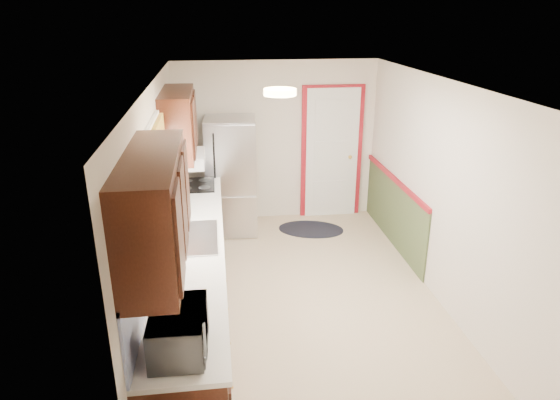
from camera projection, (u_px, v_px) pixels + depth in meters
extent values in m
cube|color=tan|center=(304.00, 301.00, 5.61)|extent=(3.20, 5.20, 0.12)
cube|color=white|center=(308.00, 84.00, 4.75)|extent=(3.20, 5.20, 0.12)
cube|color=beige|center=(276.00, 142.00, 7.50)|extent=(3.20, 0.10, 2.40)
cube|color=beige|center=(384.00, 356.00, 2.87)|extent=(3.20, 0.10, 2.40)
cube|color=beige|center=(159.00, 208.00, 5.00)|extent=(0.10, 5.20, 2.40)
cube|color=beige|center=(443.00, 195.00, 5.37)|extent=(0.10, 5.20, 2.40)
cube|color=#32140B|center=(193.00, 287.00, 5.03)|extent=(0.60, 4.00, 0.90)
cube|color=white|center=(191.00, 245.00, 4.86)|extent=(0.63, 4.00, 0.04)
cube|color=#5A7ADB|center=(157.00, 218.00, 4.72)|extent=(0.02, 4.00, 0.55)
cube|color=#32140B|center=(155.00, 209.00, 3.32)|extent=(0.35, 1.40, 0.75)
cube|color=#32140B|center=(178.00, 123.00, 5.82)|extent=(0.35, 1.20, 0.75)
cube|color=white|center=(155.00, 174.00, 4.67)|extent=(0.02, 1.00, 0.90)
cube|color=#C26124|center=(156.00, 138.00, 4.55)|extent=(0.05, 1.12, 0.24)
cube|color=#B7B7BC|center=(191.00, 238.00, 4.94)|extent=(0.52, 0.82, 0.02)
cube|color=white|center=(186.00, 159.00, 6.03)|extent=(0.45, 0.60, 0.15)
cube|color=maroon|center=(331.00, 153.00, 7.65)|extent=(0.94, 0.05, 2.08)
cube|color=white|center=(332.00, 154.00, 7.62)|extent=(0.80, 0.04, 2.00)
cube|color=#3F4D2B|center=(394.00, 212.00, 6.88)|extent=(0.02, 2.30, 0.90)
cube|color=maroon|center=(395.00, 180.00, 6.71)|extent=(0.04, 2.30, 0.06)
cylinder|color=#FFD88C|center=(280.00, 92.00, 4.55)|extent=(0.30, 0.30, 0.06)
imported|color=white|center=(179.00, 327.00, 3.26)|extent=(0.31, 0.54, 0.36)
cube|color=#B7B7BC|center=(232.00, 176.00, 7.12)|extent=(0.73, 0.69, 1.68)
cylinder|color=black|center=(216.00, 191.00, 6.79)|extent=(0.02, 0.02, 1.17)
ellipsoid|color=black|center=(311.00, 229.00, 7.42)|extent=(1.09, 0.85, 0.01)
cube|color=black|center=(195.00, 185.00, 6.42)|extent=(0.49, 0.59, 0.02)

